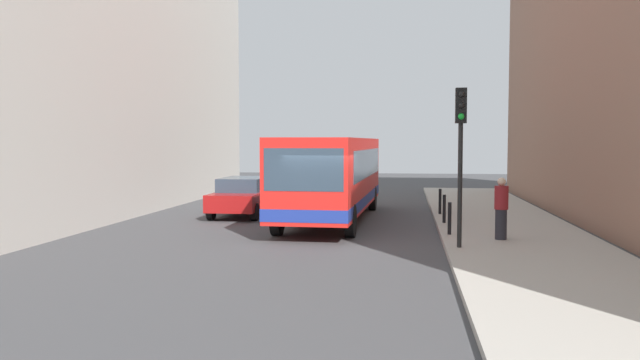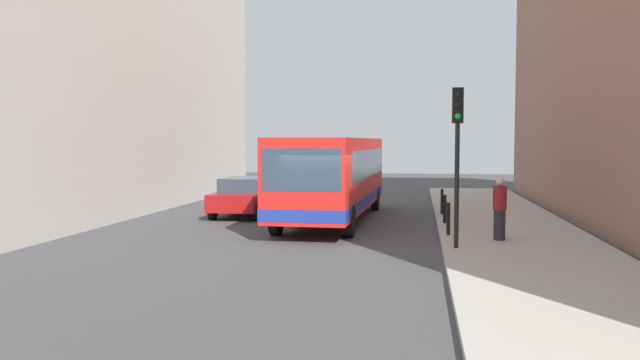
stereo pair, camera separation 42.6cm
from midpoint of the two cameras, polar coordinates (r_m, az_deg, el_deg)
name	(u,v)px [view 1 (the left image)]	position (r m, az deg, el deg)	size (l,w,h in m)	color
ground_plane	(330,240)	(18.81, 0.28, -5.39)	(80.00, 80.00, 0.00)	#424244
sidewalk	(522,242)	(18.89, 16.83, -5.27)	(4.40, 40.00, 0.15)	#ADA89E
building_left	(35,3)	(26.88, -24.40, 14.12)	(7.00, 32.00, 16.02)	#BCB7AD
bus	(333,173)	(23.37, 0.62, 0.59)	(2.88, 11.10, 3.00)	red
car_beside_bus	(243,196)	(25.22, -7.29, -1.37)	(1.87, 4.40, 1.48)	maroon
traffic_light	(461,137)	(16.82, 11.65, 3.77)	(0.28, 0.33, 4.10)	black
bollard_near	(450,218)	(19.26, 10.79, -3.36)	(0.11, 0.11, 0.95)	black
bollard_mid	(444,209)	(21.97, 10.41, -2.53)	(0.11, 0.11, 0.95)	black
bollard_far	(440,201)	(24.67, 10.11, -1.87)	(0.11, 0.11, 0.95)	black
pedestrian_near_signal	(501,209)	(18.57, 15.14, -2.46)	(0.38, 0.38, 1.73)	#26262D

